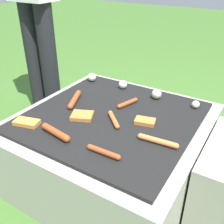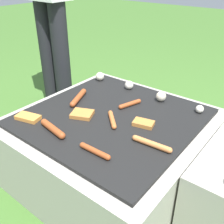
% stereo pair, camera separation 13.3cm
% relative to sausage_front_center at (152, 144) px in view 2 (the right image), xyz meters
% --- Properties ---
extents(ground_plane, '(14.00, 14.00, 0.00)m').
position_rel_sausage_front_center_xyz_m(ground_plane, '(-0.29, 0.10, -0.42)').
color(ground_plane, '#3D6628').
extents(grill, '(0.93, 0.93, 0.41)m').
position_rel_sausage_front_center_xyz_m(grill, '(-0.29, 0.10, -0.22)').
color(grill, '#9E998E').
rests_on(grill, ground_plane).
extents(sausage_mid_left, '(0.12, 0.12, 0.02)m').
position_rel_sausage_front_center_xyz_m(sausage_mid_left, '(-0.26, 0.05, -0.00)').
color(sausage_mid_left, '#B7602D').
rests_on(sausage_mid_left, grill).
extents(sausage_mid_right, '(0.10, 0.19, 0.03)m').
position_rel_sausage_front_center_xyz_m(sausage_mid_right, '(-0.55, 0.12, 0.00)').
color(sausage_mid_right, '#93421E').
rests_on(sausage_mid_right, grill).
extents(sausage_front_right, '(0.19, 0.06, 0.03)m').
position_rel_sausage_front_center_xyz_m(sausage_front_right, '(-0.42, -0.19, 0.00)').
color(sausage_front_right, '#93421E').
rests_on(sausage_front_right, grill).
extents(sausage_front_center, '(0.19, 0.04, 0.03)m').
position_rel_sausage_front_center_xyz_m(sausage_front_center, '(0.00, 0.00, 0.00)').
color(sausage_front_center, '#C6753D').
rests_on(sausage_front_center, grill).
extents(sausage_back_right, '(0.06, 0.14, 0.02)m').
position_rel_sausage_front_center_xyz_m(sausage_back_right, '(-0.28, 0.24, -0.00)').
color(sausage_back_right, '#93421E').
rests_on(sausage_back_right, grill).
extents(sausage_back_left, '(0.16, 0.03, 0.02)m').
position_rel_sausage_front_center_xyz_m(sausage_back_left, '(-0.16, -0.19, -0.00)').
color(sausage_back_left, '#93421E').
rests_on(sausage_back_left, grill).
extents(bread_slice_center, '(0.13, 0.09, 0.02)m').
position_rel_sausage_front_center_xyz_m(bread_slice_center, '(-0.60, -0.19, -0.00)').
color(bread_slice_center, '#D18438').
rests_on(bread_slice_center, grill).
extents(bread_slice_left, '(0.11, 0.08, 0.02)m').
position_rel_sausage_front_center_xyz_m(bread_slice_left, '(-0.12, 0.12, -0.00)').
color(bread_slice_left, '#B27033').
rests_on(bread_slice_left, grill).
extents(bread_slice_right, '(0.13, 0.12, 0.02)m').
position_rel_sausage_front_center_xyz_m(bread_slice_right, '(-0.41, 0.00, -0.00)').
color(bread_slice_right, '#B27033').
rests_on(bread_slice_right, grill).
extents(mushroom_row, '(0.74, 0.08, 0.06)m').
position_rel_sausage_front_center_xyz_m(mushroom_row, '(-0.35, 0.41, 0.01)').
color(mushroom_row, beige).
rests_on(mushroom_row, grill).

